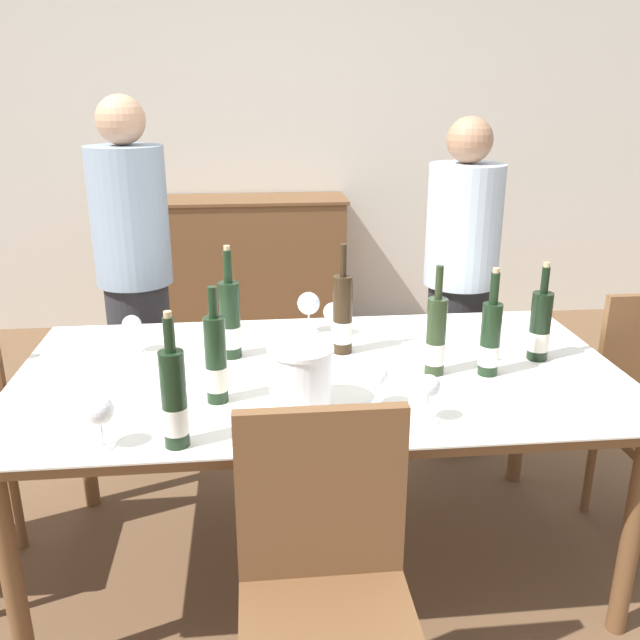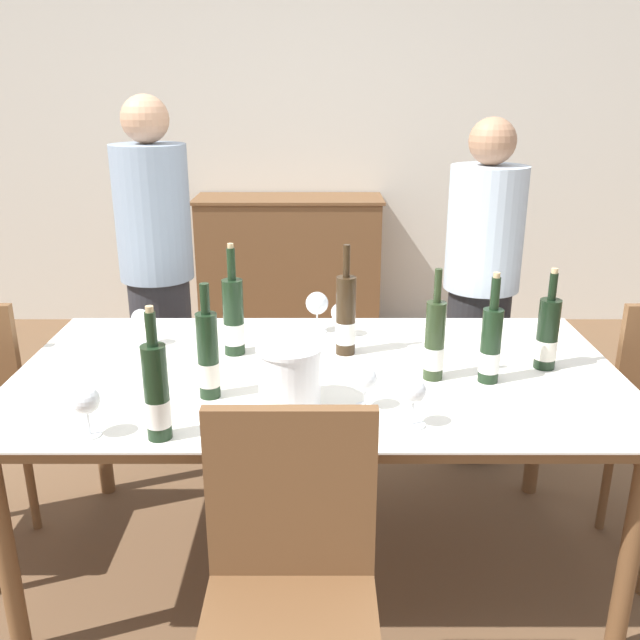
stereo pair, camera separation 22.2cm
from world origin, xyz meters
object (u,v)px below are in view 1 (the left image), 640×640
wine_glass_2 (428,389)px  wine_glass_4 (309,305)px  dining_table (320,387)px  wine_glass_5 (99,412)px  wine_bottle_1 (174,400)px  person_guest_left (459,292)px  wine_bottle_0 (436,338)px  wine_bottle_5 (230,321)px  wine_glass_3 (333,314)px  wine_glass_0 (132,326)px  chair_near_front (326,580)px  wine_glass_1 (377,378)px  wine_bottle_4 (216,361)px  sideboard_cabinet (254,267)px  wine_bottle_3 (343,317)px  person_host (136,286)px  ice_bucket (301,375)px  wine_bottle_2 (540,327)px  wine_bottle_6 (490,340)px

wine_glass_2 → wine_glass_4: 0.81m
dining_table → wine_glass_5: (-0.62, -0.45, 0.16)m
wine_bottle_1 → person_guest_left: 1.71m
wine_bottle_0 → wine_glass_4: size_ratio=2.29×
wine_bottle_5 → wine_glass_3: bearing=25.3°
wine_glass_4 → wine_glass_5: wine_glass_4 is taller
wine_glass_3 → wine_glass_0: bearing=-172.2°
wine_glass_2 → chair_near_front: bearing=-131.2°
wine_bottle_1 → wine_glass_1: bearing=17.6°
dining_table → wine_glass_2: bearing=-55.5°
wine_bottle_4 → wine_glass_0: (-0.32, 0.44, -0.03)m
sideboard_cabinet → wine_glass_4: (0.20, -2.11, 0.40)m
wine_bottle_3 → wine_glass_4: wine_bottle_3 is taller
wine_glass_2 → dining_table: bearing=124.5°
wine_glass_2 → wine_glass_3: wine_glass_2 is taller
chair_near_front → wine_glass_3: bearing=82.3°
chair_near_front → person_host: size_ratio=0.58×
person_guest_left → ice_bucket: bearing=-127.3°
wine_glass_4 → wine_glass_3: bearing=-22.8°
wine_glass_0 → wine_glass_1: size_ratio=1.07×
wine_bottle_2 → wine_glass_5: wine_bottle_2 is taller
ice_bucket → wine_bottle_6: 0.66m
wine_bottle_2 → person_guest_left: person_guest_left is taller
ice_bucket → wine_glass_2: (0.35, -0.13, -0.00)m
wine_bottle_2 → person_host: bearing=150.4°
ice_bucket → chair_near_front: 0.59m
wine_bottle_1 → wine_glass_2: 0.70m
sideboard_cabinet → wine_bottle_0: wine_bottle_0 is taller
ice_bucket → wine_glass_2: bearing=-19.7°
dining_table → wine_bottle_6: bearing=-8.8°
wine_bottle_6 → sideboard_cabinet: bearing=106.4°
sideboard_cabinet → wine_glass_2: size_ratio=8.99×
wine_glass_4 → wine_glass_5: 1.03m
wine_bottle_0 → wine_glass_3: 0.50m
wine_glass_3 → person_host: size_ratio=0.08×
wine_bottle_1 → wine_glass_3: (0.51, 0.80, -0.04)m
wine_bottle_3 → wine_bottle_5: (-0.40, -0.00, -0.00)m
wine_glass_1 → wine_glass_2: (0.13, -0.11, 0.01)m
wine_bottle_5 → wine_bottle_1: bearing=-102.0°
wine_glass_2 → person_host: person_host is taller
wine_bottle_4 → wine_glass_3: wine_bottle_4 is taller
ice_bucket → wine_bottle_4: (-0.25, 0.06, 0.03)m
wine_glass_0 → person_host: size_ratio=0.08×
ice_bucket → wine_glass_5: 0.57m
ice_bucket → wine_glass_0: (-0.56, 0.50, -0.00)m
person_host → wine_bottle_3: bearing=-41.0°
wine_bottle_3 → wine_glass_3: bearing=94.1°
wine_bottle_2 → wine_bottle_5: wine_bottle_5 is taller
wine_bottle_6 → wine_glass_4: wine_bottle_6 is taller
wine_bottle_3 → chair_near_front: 1.00m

